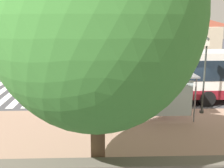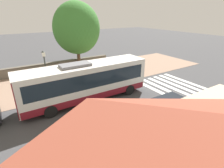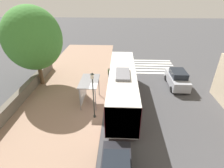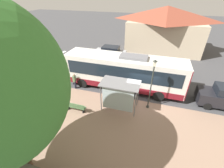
{
  "view_description": "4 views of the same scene",
  "coord_description": "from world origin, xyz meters",
  "px_view_note": "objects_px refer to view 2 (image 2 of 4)",
  "views": [
    {
      "loc": [
        -16.18,
        5.18,
        5.42
      ],
      "look_at": [
        0.98,
        4.56,
        1.39
      ],
      "focal_mm": 45.0,
      "sensor_mm": 36.0,
      "label": 1
    },
    {
      "loc": [
        15.08,
        -3.56,
        7.52
      ],
      "look_at": [
        1.46,
        4.99,
        0.86
      ],
      "focal_mm": 28.0,
      "sensor_mm": 36.0,
      "label": 2
    },
    {
      "loc": [
        1.41,
        -12.97,
        10.25
      ],
      "look_at": [
        0.68,
        2.4,
        1.78
      ],
      "focal_mm": 28.0,
      "sensor_mm": 36.0,
      "label": 3
    },
    {
      "loc": [
        -11.04,
        -0.58,
        8.61
      ],
      "look_at": [
        0.71,
        3.01,
        0.84
      ],
      "focal_mm": 24.0,
      "sensor_mm": 36.0,
      "label": 4
    }
  ],
  "objects_px": {
    "bench": "(93,75)",
    "parked_car_far_lane": "(169,112)",
    "bus_shelter": "(68,70)",
    "street_lamp_near": "(46,71)",
    "bus": "(86,81)",
    "shade_tree": "(77,28)",
    "pedestrian": "(119,76)"
  },
  "relations": [
    {
      "from": "street_lamp_near",
      "to": "bus",
      "type": "bearing_deg",
      "value": 48.2
    },
    {
      "from": "bus",
      "to": "street_lamp_near",
      "type": "height_order",
      "value": "street_lamp_near"
    },
    {
      "from": "bus_shelter",
      "to": "shade_tree",
      "type": "distance_m",
      "value": 8.06
    },
    {
      "from": "bench",
      "to": "parked_car_far_lane",
      "type": "distance_m",
      "value": 11.16
    },
    {
      "from": "bus_shelter",
      "to": "street_lamp_near",
      "type": "relative_size",
      "value": 0.69
    },
    {
      "from": "bus",
      "to": "shade_tree",
      "type": "height_order",
      "value": "shade_tree"
    },
    {
      "from": "bench",
      "to": "parked_car_far_lane",
      "type": "height_order",
      "value": "parked_car_far_lane"
    },
    {
      "from": "pedestrian",
      "to": "shade_tree",
      "type": "height_order",
      "value": "shade_tree"
    },
    {
      "from": "bus",
      "to": "parked_car_far_lane",
      "type": "bearing_deg",
      "value": 28.17
    },
    {
      "from": "street_lamp_near",
      "to": "shade_tree",
      "type": "height_order",
      "value": "shade_tree"
    },
    {
      "from": "shade_tree",
      "to": "bench",
      "type": "bearing_deg",
      "value": -3.22
    },
    {
      "from": "pedestrian",
      "to": "bench",
      "type": "distance_m",
      "value": 3.56
    },
    {
      "from": "bench",
      "to": "shade_tree",
      "type": "height_order",
      "value": "shade_tree"
    },
    {
      "from": "bus",
      "to": "parked_car_far_lane",
      "type": "xyz_separation_m",
      "value": [
        6.48,
        3.47,
        -0.89
      ]
    },
    {
      "from": "bench",
      "to": "shade_tree",
      "type": "bearing_deg",
      "value": 176.78
    },
    {
      "from": "pedestrian",
      "to": "parked_car_far_lane",
      "type": "relative_size",
      "value": 0.38
    },
    {
      "from": "bus_shelter",
      "to": "parked_car_far_lane",
      "type": "relative_size",
      "value": 0.7
    },
    {
      "from": "bench",
      "to": "parked_car_far_lane",
      "type": "xyz_separation_m",
      "value": [
        11.14,
        0.51,
        0.48
      ]
    },
    {
      "from": "street_lamp_near",
      "to": "pedestrian",
      "type": "bearing_deg",
      "value": 83.23
    },
    {
      "from": "parked_car_far_lane",
      "to": "bench",
      "type": "bearing_deg",
      "value": -177.36
    },
    {
      "from": "pedestrian",
      "to": "bench",
      "type": "height_order",
      "value": "pedestrian"
    },
    {
      "from": "bus",
      "to": "street_lamp_near",
      "type": "bearing_deg",
      "value": -131.8
    },
    {
      "from": "shade_tree",
      "to": "parked_car_far_lane",
      "type": "relative_size",
      "value": 2.02
    },
    {
      "from": "shade_tree",
      "to": "parked_car_far_lane",
      "type": "xyz_separation_m",
      "value": [
        16.12,
        0.23,
        -4.53
      ]
    },
    {
      "from": "shade_tree",
      "to": "bus",
      "type": "bearing_deg",
      "value": -18.55
    },
    {
      "from": "bench",
      "to": "shade_tree",
      "type": "distance_m",
      "value": 7.07
    },
    {
      "from": "bus",
      "to": "shade_tree",
      "type": "relative_size",
      "value": 1.28
    },
    {
      "from": "pedestrian",
      "to": "shade_tree",
      "type": "relative_size",
      "value": 0.19
    },
    {
      "from": "street_lamp_near",
      "to": "parked_car_far_lane",
      "type": "bearing_deg",
      "value": 34.81
    },
    {
      "from": "bus",
      "to": "street_lamp_near",
      "type": "xyz_separation_m",
      "value": [
        -2.45,
        -2.74,
        0.77
      ]
    },
    {
      "from": "bus",
      "to": "bench",
      "type": "bearing_deg",
      "value": 147.61
    },
    {
      "from": "bus_shelter",
      "to": "parked_car_far_lane",
      "type": "distance_m",
      "value": 10.6
    }
  ]
}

